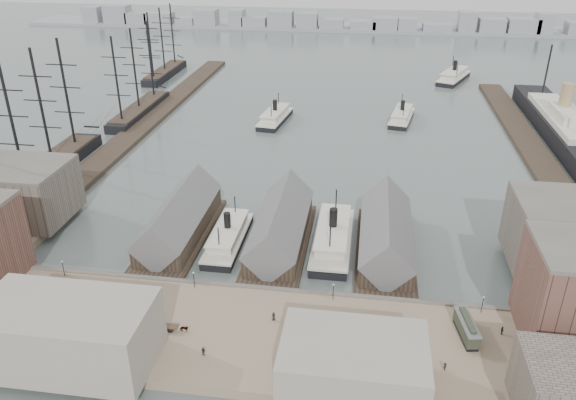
% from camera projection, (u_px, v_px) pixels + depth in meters
% --- Properties ---
extents(ground, '(900.00, 900.00, 0.00)m').
position_uv_depth(ground, '(269.00, 282.00, 126.52)').
color(ground, '#4C5857').
rests_on(ground, ground).
extents(quay, '(180.00, 30.00, 2.00)m').
position_uv_depth(quay, '(250.00, 337.00, 108.35)').
color(quay, '#836F58').
rests_on(quay, ground).
extents(seawall, '(180.00, 1.20, 2.30)m').
position_uv_depth(seawall, '(264.00, 291.00, 121.40)').
color(seawall, '#59544C').
rests_on(seawall, ground).
extents(west_wharf, '(10.00, 220.00, 1.60)m').
position_uv_depth(west_wharf, '(145.00, 124.00, 223.69)').
color(west_wharf, '#2D231C').
rests_on(west_wharf, ground).
extents(east_wharf, '(10.00, 180.00, 1.60)m').
position_uv_depth(east_wharf, '(534.00, 152.00, 195.69)').
color(east_wharf, '#2D231C').
rests_on(east_wharf, ground).
extents(ferry_shed_west, '(14.00, 42.00, 12.60)m').
position_uv_depth(ferry_shed_west, '(180.00, 221.00, 142.82)').
color(ferry_shed_west, '#2D231C').
rests_on(ferry_shed_west, ground).
extents(ferry_shed_center, '(14.00, 42.00, 12.60)m').
position_uv_depth(ferry_shed_center, '(280.00, 228.00, 139.41)').
color(ferry_shed_center, '#2D231C').
rests_on(ferry_shed_center, ground).
extents(ferry_shed_east, '(14.00, 42.00, 12.60)m').
position_uv_depth(ferry_shed_east, '(386.00, 236.00, 136.00)').
color(ferry_shed_east, '#2D231C').
rests_on(ferry_shed_east, ground).
extents(warehouse_west_back, '(26.00, 20.00, 14.00)m').
position_uv_depth(warehouse_west_back, '(19.00, 193.00, 147.64)').
color(warehouse_west_back, '#60564C').
rests_on(warehouse_west_back, west_land).
extents(warehouse_east_back, '(28.00, 20.00, 15.00)m').
position_uv_depth(warehouse_east_back, '(576.00, 235.00, 126.67)').
color(warehouse_east_back, '#60564C').
rests_on(warehouse_east_back, east_land).
extents(street_bldg_center, '(24.00, 16.00, 10.00)m').
position_uv_depth(street_bldg_center, '(353.00, 368.00, 92.43)').
color(street_bldg_center, gray).
rests_on(street_bldg_center, quay).
extents(street_bldg_west, '(30.00, 16.00, 12.00)m').
position_uv_depth(street_bldg_west, '(68.00, 334.00, 98.54)').
color(street_bldg_west, gray).
rests_on(street_bldg_west, quay).
extents(lamp_post_far_w, '(0.44, 0.44, 3.92)m').
position_uv_depth(lamp_post_far_w, '(63.00, 265.00, 124.12)').
color(lamp_post_far_w, black).
rests_on(lamp_post_far_w, quay).
extents(lamp_post_near_w, '(0.44, 0.44, 3.92)m').
position_uv_depth(lamp_post_near_w, '(194.00, 277.00, 120.18)').
color(lamp_post_near_w, black).
rests_on(lamp_post_near_w, quay).
extents(lamp_post_near_e, '(0.44, 0.44, 3.92)m').
position_uv_depth(lamp_post_near_e, '(333.00, 289.00, 116.25)').
color(lamp_post_near_e, black).
rests_on(lamp_post_near_e, quay).
extents(lamp_post_far_e, '(0.44, 0.44, 3.92)m').
position_uv_depth(lamp_post_far_e, '(483.00, 301.00, 112.32)').
color(lamp_post_far_e, black).
rests_on(lamp_post_far_e, quay).
extents(far_shore, '(500.00, 40.00, 15.72)m').
position_uv_depth(far_shore, '(344.00, 24.00, 421.15)').
color(far_shore, gray).
rests_on(far_shore, ground).
extents(ferry_docked_west, '(7.81, 26.04, 9.30)m').
position_uv_depth(ferry_docked_west, '(228.00, 236.00, 140.62)').
color(ferry_docked_west, black).
rests_on(ferry_docked_west, ground).
extents(ferry_docked_east, '(9.22, 30.72, 10.97)m').
position_uv_depth(ferry_docked_east, '(333.00, 237.00, 139.66)').
color(ferry_docked_east, black).
rests_on(ferry_docked_east, ground).
extents(ferry_open_near, '(11.40, 27.87, 9.67)m').
position_uv_depth(ferry_open_near, '(275.00, 117.00, 227.05)').
color(ferry_open_near, black).
rests_on(ferry_open_near, ground).
extents(ferry_open_mid, '(11.82, 26.20, 9.03)m').
position_uv_depth(ferry_open_mid, '(402.00, 116.00, 228.23)').
color(ferry_open_mid, black).
rests_on(ferry_open_mid, ground).
extents(ferry_open_far, '(20.49, 31.90, 10.98)m').
position_uv_depth(ferry_open_far, '(454.00, 76.00, 285.48)').
color(ferry_open_far, black).
rests_on(ferry_open_far, ground).
extents(sailing_ship_near, '(9.66, 66.55, 39.71)m').
position_uv_depth(sailing_ship_near, '(40.00, 172.00, 174.88)').
color(sailing_ship_near, black).
rests_on(sailing_ship_near, ground).
extents(sailing_ship_mid, '(8.65, 49.97, 35.56)m').
position_uv_depth(sailing_ship_mid, '(139.00, 109.00, 234.94)').
color(sailing_ship_mid, black).
rests_on(sailing_ship_mid, ground).
extents(sailing_ship_far, '(8.41, 46.73, 34.58)m').
position_uv_depth(sailing_ship_far, '(165.00, 71.00, 294.64)').
color(sailing_ship_far, black).
rests_on(sailing_ship_far, ground).
extents(ocean_steamer, '(13.66, 99.86, 19.97)m').
position_uv_depth(ocean_steamer, '(560.00, 125.00, 211.81)').
color(ocean_steamer, black).
rests_on(ocean_steamer, ground).
extents(tram, '(4.09, 10.05, 3.47)m').
position_uv_depth(tram, '(466.00, 328.00, 106.30)').
color(tram, black).
rests_on(tram, quay).
extents(horse_cart_left, '(4.62, 1.51, 1.58)m').
position_uv_depth(horse_cart_left, '(62.00, 303.00, 114.93)').
color(horse_cart_left, black).
rests_on(horse_cart_left, quay).
extents(horse_cart_center, '(4.78, 1.54, 1.46)m').
position_uv_depth(horse_cart_center, '(179.00, 328.00, 107.88)').
color(horse_cart_center, black).
rests_on(horse_cart_center, quay).
extents(horse_cart_right, '(4.67, 2.03, 1.45)m').
position_uv_depth(horse_cart_right, '(389.00, 345.00, 103.55)').
color(horse_cart_right, black).
rests_on(horse_cart_right, quay).
extents(pedestrian_0, '(0.68, 0.59, 1.57)m').
position_uv_depth(pedestrian_0, '(51.00, 290.00, 119.24)').
color(pedestrian_0, black).
rests_on(pedestrian_0, quay).
extents(pedestrian_1, '(0.89, 0.70, 1.80)m').
position_uv_depth(pedestrian_1, '(39.00, 303.00, 114.90)').
color(pedestrian_1, black).
rests_on(pedestrian_1, quay).
extents(pedestrian_2, '(0.91, 1.16, 1.58)m').
position_uv_depth(pedestrian_2, '(116.00, 297.00, 116.92)').
color(pedestrian_2, black).
rests_on(pedestrian_2, quay).
extents(pedestrian_3, '(1.10, 0.55, 1.80)m').
position_uv_depth(pedestrian_3, '(203.00, 351.00, 101.90)').
color(pedestrian_3, black).
rests_on(pedestrian_3, quay).
extents(pedestrian_4, '(1.04, 1.03, 1.81)m').
position_uv_depth(pedestrian_4, '(274.00, 316.00, 110.91)').
color(pedestrian_4, black).
rests_on(pedestrian_4, quay).
extents(pedestrian_5, '(0.72, 0.78, 1.73)m').
position_uv_depth(pedestrian_5, '(302.00, 334.00, 106.28)').
color(pedestrian_5, black).
rests_on(pedestrian_5, quay).
extents(pedestrian_6, '(1.06, 0.96, 1.77)m').
position_uv_depth(pedestrian_6, '(383.00, 321.00, 109.82)').
color(pedestrian_6, black).
rests_on(pedestrian_6, quay).
extents(pedestrian_7, '(1.17, 1.06, 1.58)m').
position_uv_depth(pedestrian_7, '(445.00, 367.00, 98.55)').
color(pedestrian_7, black).
rests_on(pedestrian_7, quay).
extents(pedestrian_8, '(0.60, 1.11, 1.79)m').
position_uv_depth(pedestrian_8, '(502.00, 330.00, 107.14)').
color(pedestrian_8, black).
rests_on(pedestrian_8, quay).
extents(pedestrian_9, '(0.95, 0.97, 1.69)m').
position_uv_depth(pedestrian_9, '(540.00, 376.00, 96.41)').
color(pedestrian_9, black).
rests_on(pedestrian_9, quay).
extents(pedestrian_10, '(1.12, 1.18, 1.61)m').
position_uv_depth(pedestrian_10, '(94.00, 300.00, 115.98)').
color(pedestrian_10, black).
rests_on(pedestrian_10, quay).
extents(pedestrian_11, '(0.74, 1.03, 1.62)m').
position_uv_depth(pedestrian_11, '(17.00, 284.00, 121.16)').
color(pedestrian_11, black).
rests_on(pedestrian_11, quay).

